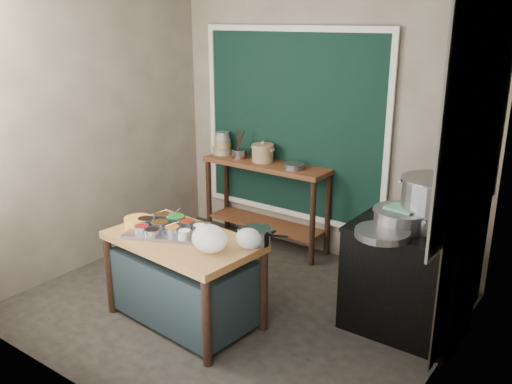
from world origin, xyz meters
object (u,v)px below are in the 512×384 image
Objects in this scene: back_counter at (266,204)px; steamer at (401,218)px; stove_block at (408,280)px; condiment_tray at (168,230)px; stock_pot at (432,203)px; ceramic_crock at (263,154)px; yellow_basin at (138,222)px; utensil_cup at (240,154)px; prep_table at (184,280)px; saucepan at (256,236)px.

steamer reaches higher than back_counter.
stove_block is 1.99m from condiment_tray.
stock_pot is at bearing 30.10° from condiment_tray.
stove_block is 3.58× the size of ceramic_crock.
steamer is (-0.08, -0.05, 0.53)m from stove_block.
yellow_basin is (-0.28, -0.07, 0.03)m from condiment_tray.
steamer is at bearing -141.26° from stock_pot.
utensil_cup is 0.32× the size of stock_pot.
back_counter is at bearing 87.14° from yellow_basin.
back_counter is at bearing 106.98° from prep_table.
prep_table is at bearing -147.44° from stove_block.
yellow_basin is 1.79m from ceramic_crock.
condiment_tray is at bearing -149.90° from stock_pot.
ceramic_crock is (-1.96, 0.75, 0.61)m from stove_block.
saucepan is 0.93× the size of ceramic_crock.
ceramic_crock is at bearing 162.14° from back_counter.
stove_block is 3.97× the size of yellow_basin.
prep_table is 5.51× the size of yellow_basin.
utensil_cup is 0.65× the size of ceramic_crock.
prep_table is 1.81m from steamer.
stock_pot reaches higher than stove_block.
stove_block is at bearing 27.36° from yellow_basin.
prep_table is at bearing -5.90° from condiment_tray.
ceramic_crock is at bearing 108.61° from prep_table.
condiment_tray is at bearing 178.81° from prep_table.
saucepan is at bearing -143.52° from stove_block.
saucepan is 1.93m from utensil_cup.
stock_pot is at bearing -17.68° from ceramic_crock.
condiment_tray is at bearing 14.37° from yellow_basin.
stove_block reaches higher than prep_table.
steamer is (1.82, -0.78, 0.48)m from back_counter.
back_counter is 1.75m from saucepan.
prep_table is 0.86× the size of back_counter.
back_counter is 3.22× the size of steamer.
yellow_basin reaches higher than prep_table.
yellow_basin is 0.90× the size of ceramic_crock.
prep_table is 2.77× the size of steamer.
stock_pot reaches higher than ceramic_crock.
stock_pot is (1.63, 1.07, 0.70)m from prep_table.
utensil_cup is at bearing 98.39° from yellow_basin.
utensil_cup is (-0.35, -0.01, 0.52)m from back_counter.
condiment_tray is 1.87m from steamer.
ceramic_crock is at bearing 99.67° from saucepan.
steamer is (2.17, -0.77, -0.05)m from utensil_cup.
condiment_tray is 2.76× the size of yellow_basin.
saucepan reaches higher than yellow_basin.
prep_table is 5.33× the size of saucepan.
utensil_cup reaches higher than stove_block.
condiment_tray is 0.29m from yellow_basin.
saucepan is 1.43× the size of utensil_cup.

